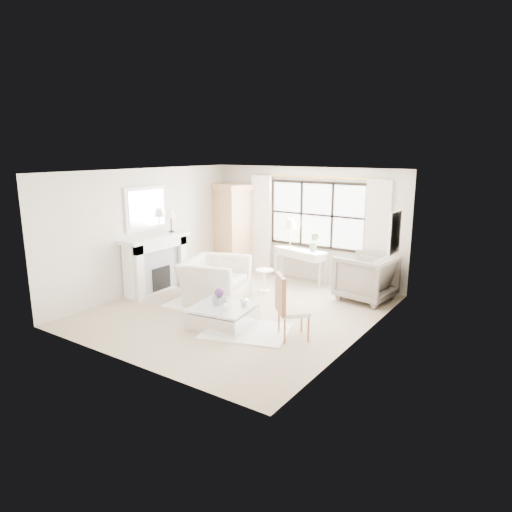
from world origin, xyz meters
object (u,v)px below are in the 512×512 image
object	(u,v)px
armoire	(231,227)
console_table	(300,266)
club_armchair	(215,280)
coffee_table	(223,316)

from	to	relation	value
armoire	console_table	xyz separation A→B (m)	(2.08, -0.04, -0.74)
console_table	club_armchair	size ratio (longest dim) A/B	1.01
console_table	coffee_table	bearing A→B (deg)	-71.90
club_armchair	coffee_table	bearing A→B (deg)	-150.59
console_table	club_armchair	world-z (taller)	club_armchair
console_table	club_armchair	xyz separation A→B (m)	(-0.82, -2.20, 0.04)
armoire	club_armchair	xyz separation A→B (m)	(1.26, -2.24, -0.70)
armoire	console_table	world-z (taller)	armoire
coffee_table	console_table	bearing A→B (deg)	84.86
club_armchair	coffee_table	size ratio (longest dim) A/B	1.19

